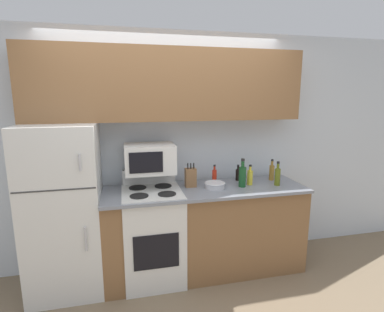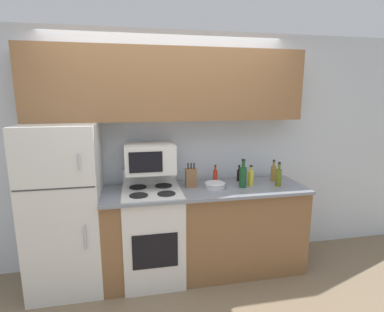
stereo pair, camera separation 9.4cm
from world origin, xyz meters
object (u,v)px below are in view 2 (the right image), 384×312
Objects in this scene: refrigerator at (65,208)px; bottle_vinegar at (273,173)px; bowl at (215,185)px; knife_block at (191,177)px; stove at (153,233)px; bottle_hot_sauce at (215,176)px; bottle_cooking_spray at (251,177)px; microwave at (150,158)px; bottle_soy_sauce at (239,175)px; bottle_wine_green at (243,176)px; bottle_olive_oil at (279,177)px.

refrigerator is 6.79× the size of bottle_vinegar.
bottle_vinegar reaches higher than bowl.
bottle_vinegar is at bearing 2.20° from knife_block.
stove is at bearing -168.34° from knife_block.
bottle_hot_sauce reaches higher than stove.
bottle_vinegar reaches higher than bottle_hot_sauce.
bottle_cooking_spray is 0.92× the size of bottle_vinegar.
refrigerator reaches higher than bottle_hot_sauce.
bottle_hot_sauce is (0.29, 0.09, -0.02)m from knife_block.
stove is at bearing -174.88° from bottle_vinegar.
bottle_vinegar is (0.66, -0.05, 0.02)m from bottle_hot_sauce.
microwave is 2.34× the size of bowl.
bowl is 0.89× the size of bottle_vinegar.
bottle_vinegar is at bearing -11.35° from bottle_soy_sauce.
bowl is (1.48, -0.05, 0.16)m from refrigerator.
bottle_cooking_spray is at bearing 23.51° from bottle_wine_green.
bottle_cooking_spray reaches higher than bottle_hot_sauce.
bottle_wine_green is 0.38m from bottle_olive_oil.
bottle_soy_sauce is at bearing 168.65° from bottle_vinegar.
microwave is at bearing 5.75° from refrigerator.
refrigerator reaches higher than knife_block.
bowl is at bearing -147.14° from bottle_soy_sauce.
knife_block reaches higher than bottle_hot_sauce.
refrigerator is at bearing 177.95° from bottle_wine_green.
bottle_vinegar reaches higher than bottle_soy_sauce.
stove is 3.70× the size of bottle_wine_green.
stove is at bearing -179.48° from bottle_cooking_spray.
microwave reaches higher than bottle_wine_green.
bottle_vinegar is at bearing 20.71° from bottle_wine_green.
bottle_vinegar is (0.72, 0.14, 0.06)m from bowl.
bowl is 1.06× the size of bottle_hot_sauce.
bowl is at bearing -175.47° from bottle_cooking_spray.
knife_block reaches higher than bottle_soy_sauce.
knife_block is at bearing -3.27° from microwave.
bottle_soy_sauce is 0.69× the size of bottle_olive_oil.
bottle_olive_oil is at bearing -6.21° from bottle_wine_green.
knife_block is 0.30m from bottle_hot_sauce.
bottle_wine_green is at bearing -100.81° from bottle_soy_sauce.
bottle_vinegar is at bearing 0.52° from microwave.
refrigerator is 6.38× the size of knife_block.
microwave reaches higher than bottle_olive_oil.
stove is 2.23× the size of microwave.
bottle_hot_sauce is at bearing -175.02° from bottle_soy_sauce.
bottle_cooking_spray is at bearing -0.52° from refrigerator.
bowl is at bearing -1.90° from refrigerator.
refrigerator is 0.89m from stove.
refrigerator is 1.84m from bottle_soy_sauce.
bottle_wine_green is at bearing -41.07° from bottle_hot_sauce.
microwave reaches higher than knife_block.
stove is 1.47m from bottle_vinegar.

